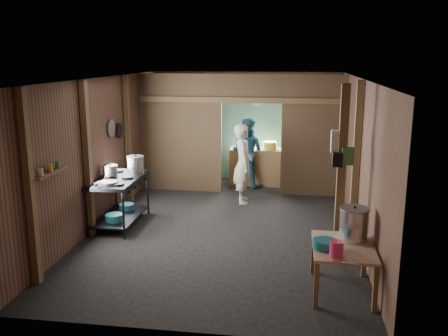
% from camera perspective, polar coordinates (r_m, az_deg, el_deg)
% --- Properties ---
extents(floor, '(4.50, 7.00, 0.00)m').
position_cam_1_polar(floor, '(8.81, 0.19, -6.70)').
color(floor, '#2A2929').
rests_on(floor, ground).
extents(ceiling, '(4.50, 7.00, 0.00)m').
position_cam_1_polar(ceiling, '(8.30, 0.20, 10.45)').
color(ceiling, '#4B4946').
rests_on(ceiling, ground).
extents(wall_back, '(4.50, 0.00, 2.60)m').
position_cam_1_polar(wall_back, '(11.89, 2.57, 4.92)').
color(wall_back, brown).
rests_on(wall_back, ground).
extents(wall_front, '(4.50, 0.00, 2.60)m').
position_cam_1_polar(wall_front, '(5.13, -5.32, -6.04)').
color(wall_front, brown).
rests_on(wall_front, ground).
extents(wall_left, '(0.00, 7.00, 2.60)m').
position_cam_1_polar(wall_left, '(9.05, -14.07, 1.98)').
color(wall_left, brown).
rests_on(wall_left, ground).
extents(wall_right, '(0.00, 7.00, 2.60)m').
position_cam_1_polar(wall_right, '(8.45, 15.48, 1.13)').
color(wall_right, brown).
rests_on(wall_right, ground).
extents(partition_left, '(1.85, 0.10, 2.60)m').
position_cam_1_polar(partition_left, '(10.83, -5.14, 4.09)').
color(partition_left, brown).
rests_on(partition_left, floor).
extents(partition_right, '(1.35, 0.10, 2.60)m').
position_cam_1_polar(partition_right, '(10.55, 10.41, 3.69)').
color(partition_right, brown).
rests_on(partition_right, floor).
extents(partition_header, '(1.30, 0.10, 0.60)m').
position_cam_1_polar(partition_header, '(10.47, 3.28, 9.32)').
color(partition_header, brown).
rests_on(partition_header, wall_back).
extents(turquoise_panel, '(4.40, 0.06, 2.50)m').
position_cam_1_polar(turquoise_panel, '(11.83, 2.53, 4.64)').
color(turquoise_panel, '#5FACA5').
rests_on(turquoise_panel, wall_back).
extents(back_counter, '(1.20, 0.50, 0.85)m').
position_cam_1_polar(back_counter, '(11.48, 3.74, 0.17)').
color(back_counter, brown).
rests_on(back_counter, floor).
extents(wall_clock, '(0.20, 0.03, 0.20)m').
position_cam_1_polar(wall_clock, '(11.70, 3.78, 7.73)').
color(wall_clock, silver).
rests_on(wall_clock, wall_back).
extents(post_left_a, '(0.10, 0.12, 2.60)m').
position_cam_1_polar(post_left_a, '(6.74, -21.80, -2.29)').
color(post_left_a, brown).
rests_on(post_left_a, floor).
extents(post_left_b, '(0.10, 0.12, 2.60)m').
position_cam_1_polar(post_left_b, '(8.30, -15.69, 0.91)').
color(post_left_b, brown).
rests_on(post_left_b, floor).
extents(post_left_c, '(0.10, 0.12, 2.60)m').
position_cam_1_polar(post_left_c, '(10.13, -11.16, 3.27)').
color(post_left_c, brown).
rests_on(post_left_c, floor).
extents(post_right, '(0.10, 0.12, 2.60)m').
position_cam_1_polar(post_right, '(8.25, 15.17, 0.87)').
color(post_right, brown).
rests_on(post_right, floor).
extents(post_free, '(0.12, 0.12, 2.60)m').
position_cam_1_polar(post_free, '(7.14, 13.55, -0.88)').
color(post_free, brown).
rests_on(post_free, floor).
extents(cross_beam, '(4.40, 0.12, 0.12)m').
position_cam_1_polar(cross_beam, '(10.47, 1.86, 7.96)').
color(cross_beam, brown).
rests_on(cross_beam, wall_left).
extents(pan_lid_big, '(0.03, 0.34, 0.34)m').
position_cam_1_polar(pan_lid_big, '(9.34, -13.04, 4.55)').
color(pan_lid_big, gray).
rests_on(pan_lid_big, wall_left).
extents(pan_lid_small, '(0.03, 0.30, 0.30)m').
position_cam_1_polar(pan_lid_small, '(9.73, -12.17, 4.32)').
color(pan_lid_small, black).
rests_on(pan_lid_small, wall_left).
extents(wall_shelf, '(0.14, 0.80, 0.03)m').
position_cam_1_polar(wall_shelf, '(7.13, -19.68, -0.50)').
color(wall_shelf, brown).
rests_on(wall_shelf, wall_left).
extents(jar_white, '(0.07, 0.07, 0.10)m').
position_cam_1_polar(jar_white, '(6.90, -20.68, -0.45)').
color(jar_white, silver).
rests_on(jar_white, wall_shelf).
extents(jar_yellow, '(0.08, 0.08, 0.10)m').
position_cam_1_polar(jar_yellow, '(7.11, -19.72, 0.01)').
color(jar_yellow, gold).
rests_on(jar_yellow, wall_shelf).
extents(jar_green, '(0.06, 0.06, 0.10)m').
position_cam_1_polar(jar_green, '(7.30, -18.93, 0.40)').
color(jar_green, '#3C7237').
rests_on(jar_green, wall_shelf).
extents(bag_white, '(0.22, 0.15, 0.32)m').
position_cam_1_polar(bag_white, '(7.12, 13.30, 3.04)').
color(bag_white, silver).
rests_on(bag_white, post_free).
extents(bag_green, '(0.16, 0.12, 0.24)m').
position_cam_1_polar(bag_green, '(7.03, 14.29, 1.36)').
color(bag_green, '#3C7237').
rests_on(bag_green, post_free).
extents(bag_black, '(0.14, 0.10, 0.20)m').
position_cam_1_polar(bag_black, '(7.01, 13.14, 0.97)').
color(bag_black, black).
rests_on(bag_black, post_free).
extents(gas_range, '(0.76, 1.48, 0.87)m').
position_cam_1_polar(gas_range, '(8.89, -12.15, -3.85)').
color(gas_range, black).
rests_on(gas_range, floor).
extents(prep_table, '(0.76, 1.05, 0.62)m').
position_cam_1_polar(prep_table, '(6.55, 13.65, -11.34)').
color(prep_table, tan).
rests_on(prep_table, floor).
extents(stove_pot_large, '(0.41, 0.41, 0.32)m').
position_cam_1_polar(stove_pot_large, '(9.13, -10.29, 0.40)').
color(stove_pot_large, silver).
rests_on(stove_pot_large, gas_range).
extents(stove_pot_med, '(0.31, 0.31, 0.23)m').
position_cam_1_polar(stove_pot_med, '(8.89, -13.16, -0.38)').
color(stove_pot_med, silver).
rests_on(stove_pot_med, gas_range).
extents(frying_pan, '(0.43, 0.58, 0.07)m').
position_cam_1_polar(frying_pan, '(8.37, -13.33, -1.69)').
color(frying_pan, gray).
rests_on(frying_pan, gas_range).
extents(blue_tub_front, '(0.30, 0.30, 0.12)m').
position_cam_1_polar(blue_tub_front, '(8.70, -12.74, -5.68)').
color(blue_tub_front, '#1A6872').
rests_on(blue_tub_front, gas_range).
extents(blue_tub_back, '(0.27, 0.27, 0.11)m').
position_cam_1_polar(blue_tub_back, '(9.28, -11.32, -4.47)').
color(blue_tub_back, '#1A6872').
rests_on(blue_tub_back, gas_range).
extents(stock_pot, '(0.50, 0.50, 0.45)m').
position_cam_1_polar(stock_pot, '(6.59, 14.94, -6.42)').
color(stock_pot, silver).
rests_on(stock_pot, prep_table).
extents(wash_basin, '(0.37, 0.37, 0.11)m').
position_cam_1_polar(wash_basin, '(6.27, 11.70, -8.72)').
color(wash_basin, '#1A6872').
rests_on(wash_basin, prep_table).
extents(pink_bucket, '(0.21, 0.21, 0.20)m').
position_cam_1_polar(pink_bucket, '(6.04, 13.02, -9.23)').
color(pink_bucket, '#C93058').
rests_on(pink_bucket, prep_table).
extents(knife, '(0.30, 0.11, 0.01)m').
position_cam_1_polar(knife, '(5.94, 14.08, -10.66)').
color(knife, silver).
rests_on(knife, prep_table).
extents(yellow_tub, '(0.32, 0.32, 0.18)m').
position_cam_1_polar(yellow_tub, '(11.36, 5.37, 2.65)').
color(yellow_tub, gold).
rests_on(yellow_tub, back_counter).
extents(cook, '(0.50, 0.66, 1.63)m').
position_cam_1_polar(cook, '(9.95, 2.24, 0.49)').
color(cook, silver).
rests_on(cook, floor).
extents(worker_back, '(0.95, 0.86, 1.60)m').
position_cam_1_polar(worker_back, '(11.22, 2.71, 1.85)').
color(worker_back, '#25586C').
rests_on(worker_back, floor).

